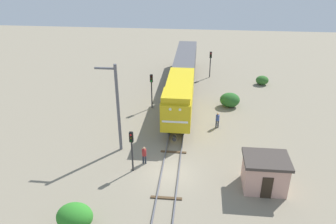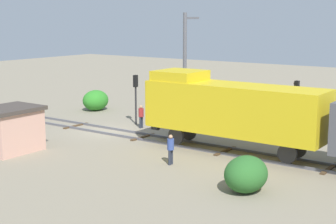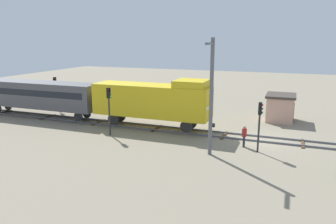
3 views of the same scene
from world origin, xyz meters
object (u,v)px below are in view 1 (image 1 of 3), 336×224
passenger_car_leading (186,62)px  catenary_mast (117,107)px  locomotive (179,97)px  traffic_signal_near (132,144)px  worker_near_track (144,154)px  traffic_signal_mid (152,85)px  worker_by_signal (218,119)px  relay_hut (265,173)px  traffic_signal_far (210,60)px

passenger_car_leading → catenary_mast: (-5.06, -19.98, 1.92)m
locomotive → traffic_signal_near: size_ratio=3.07×
traffic_signal_near → worker_near_track: 2.17m
passenger_car_leading → traffic_signal_mid: 11.19m
worker_by_signal → relay_hut: (3.30, -9.56, 0.40)m
locomotive → worker_by_signal: locomotive is taller
passenger_car_leading → catenary_mast: bearing=-104.2°
catenary_mast → traffic_signal_near: bearing=-60.3°
locomotive → relay_hut: locomotive is taller
locomotive → traffic_signal_near: 10.41m
traffic_signal_far → relay_hut: size_ratio=1.11×
passenger_car_leading → worker_by_signal: (4.20, -14.76, -1.53)m
traffic_signal_far → worker_near_track: size_ratio=2.28×
passenger_car_leading → traffic_signal_far: size_ratio=3.61×
traffic_signal_far → worker_near_track: (-6.00, -22.92, -1.72)m
worker_by_signal → traffic_signal_mid: bearing=163.9°
traffic_signal_far → worker_by_signal: size_ratio=2.28×
traffic_signal_near → traffic_signal_far: bearing=74.2°
traffic_signal_near → traffic_signal_mid: traffic_signal_mid is taller
traffic_signal_near → worker_by_signal: bearing=48.9°
traffic_signal_mid → catenary_mast: size_ratio=0.50×
worker_by_signal → traffic_signal_far: bearing=104.5°
traffic_signal_near → worker_near_track: (0.80, 1.15, -1.65)m
traffic_signal_far → relay_hut: 25.49m
traffic_signal_far → worker_near_track: 23.75m
traffic_signal_mid → traffic_signal_far: bearing=58.6°
traffic_signal_far → relay_hut: traffic_signal_far is taller
worker_near_track → relay_hut: bearing=136.4°
passenger_car_leading → traffic_signal_mid: size_ratio=3.32×
worker_by_signal → relay_hut: size_ratio=0.49×
locomotive → traffic_signal_near: locomotive is taller
passenger_car_leading → catenary_mast: 20.70m
traffic_signal_far → passenger_car_leading: bearing=-167.0°
catenary_mast → relay_hut: size_ratio=2.40×
locomotive → worker_by_signal: size_ratio=6.82×
traffic_signal_near → catenary_mast: catenary_mast is taller
traffic_signal_mid → relay_hut: (10.90, -13.67, -1.54)m
traffic_signal_far → relay_hut: (3.90, -25.15, -1.32)m
worker_near_track → locomotive: bearing=-136.2°
passenger_car_leading → traffic_signal_mid: (-3.40, -10.65, 0.41)m
locomotive → passenger_car_leading: (0.00, 13.34, -0.25)m
traffic_signal_mid → traffic_signal_far: (7.00, 11.48, -0.22)m
worker_near_track → relay_hut: (9.90, -2.24, 0.40)m
catenary_mast → worker_by_signal: bearing=29.4°
catenary_mast → relay_hut: 13.63m
locomotive → traffic_signal_far: (3.60, 14.17, -0.06)m
locomotive → passenger_car_leading: size_ratio=0.83×
traffic_signal_mid → worker_near_track: traffic_signal_mid is taller
locomotive → relay_hut: 13.37m
worker_near_track → passenger_car_leading: bearing=-127.0°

